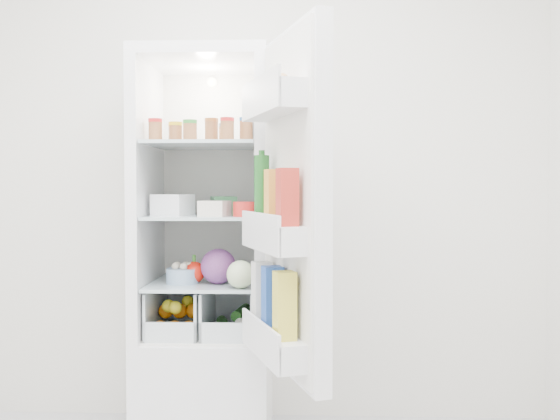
{
  "coord_description": "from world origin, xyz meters",
  "views": [
    {
      "loc": [
        0.25,
        -1.7,
        1.18
      ],
      "look_at": [
        0.16,
        0.95,
        1.09
      ],
      "focal_mm": 40.0,
      "sensor_mm": 36.0,
      "label": 1
    }
  ],
  "objects_px": {
    "fridge_door": "(288,212)",
    "refrigerator": "(208,296)",
    "mushroom_bowl": "(182,276)",
    "red_cabbage": "(218,266)"
  },
  "relations": [
    {
      "from": "fridge_door",
      "to": "refrigerator",
      "type": "bearing_deg",
      "value": 13.7
    },
    {
      "from": "refrigerator",
      "to": "fridge_door",
      "type": "bearing_deg",
      "value": -57.33
    },
    {
      "from": "mushroom_bowl",
      "to": "fridge_door",
      "type": "bearing_deg",
      "value": -44.41
    },
    {
      "from": "refrigerator",
      "to": "red_cabbage",
      "type": "distance_m",
      "value": 0.23
    },
    {
      "from": "red_cabbage",
      "to": "mushroom_bowl",
      "type": "height_order",
      "value": "red_cabbage"
    },
    {
      "from": "mushroom_bowl",
      "to": "fridge_door",
      "type": "relative_size",
      "value": 0.11
    },
    {
      "from": "refrigerator",
      "to": "mushroom_bowl",
      "type": "height_order",
      "value": "refrigerator"
    },
    {
      "from": "red_cabbage",
      "to": "mushroom_bowl",
      "type": "bearing_deg",
      "value": 176.76
    },
    {
      "from": "red_cabbage",
      "to": "mushroom_bowl",
      "type": "distance_m",
      "value": 0.17
    },
    {
      "from": "red_cabbage",
      "to": "fridge_door",
      "type": "bearing_deg",
      "value": -55.37
    }
  ]
}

